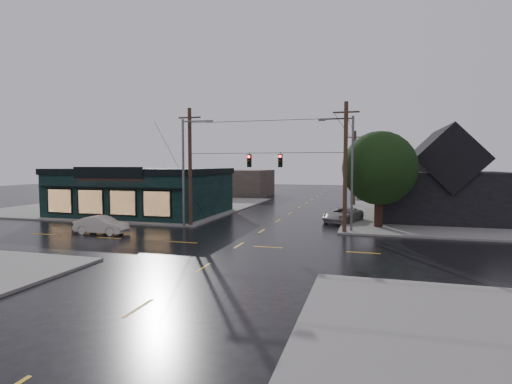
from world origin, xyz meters
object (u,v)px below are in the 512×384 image
(utility_pole_nw, at_px, (191,227))
(utility_pole_ne, at_px, (344,234))
(sedan_cream, at_px, (102,225))
(suv_silver, at_px, (343,215))
(corner_tree, at_px, (379,168))

(utility_pole_nw, distance_m, utility_pole_ne, 13.00)
(utility_pole_nw, distance_m, sedan_cream, 7.30)
(sedan_cream, xyz_separation_m, suv_silver, (17.57, 11.40, 0.01))
(utility_pole_nw, xyz_separation_m, sedan_cream, (-5.07, -5.21, 0.69))
(utility_pole_nw, bearing_deg, utility_pole_ne, 0.00)
(suv_silver, bearing_deg, utility_pole_ne, -64.27)
(utility_pole_ne, xyz_separation_m, sedan_cream, (-18.07, -5.21, 0.69))
(utility_pole_nw, height_order, suv_silver, utility_pole_nw)
(utility_pole_ne, bearing_deg, utility_pole_nw, 180.00)
(utility_pole_ne, distance_m, sedan_cream, 18.81)
(utility_pole_nw, distance_m, suv_silver, 13.97)
(sedan_cream, bearing_deg, utility_pole_ne, -74.05)
(utility_pole_ne, relative_size, suv_silver, 2.01)
(utility_pole_nw, xyz_separation_m, suv_silver, (12.50, 6.20, 0.70))
(corner_tree, relative_size, suv_silver, 1.58)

